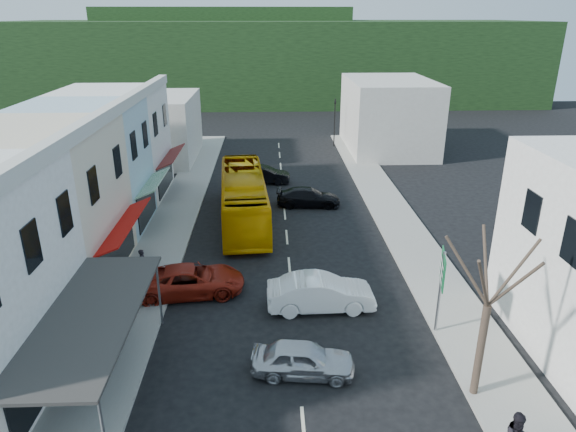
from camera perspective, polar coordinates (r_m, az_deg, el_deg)
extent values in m
plane|color=black|center=(24.97, 0.53, -9.80)|extent=(120.00, 120.00, 0.00)
cube|color=gray|center=(34.48, -12.81, -1.02)|extent=(3.00, 52.00, 0.15)
cube|color=gray|center=(34.92, 12.14, -0.66)|extent=(3.00, 52.00, 0.15)
cube|color=maroon|center=(20.07, -23.77, -10.18)|extent=(1.30, 7.65, 0.08)
cube|color=beige|center=(28.34, -25.90, 0.81)|extent=(7.00, 8.00, 8.00)
cube|color=#A40D08|center=(27.27, -17.68, -0.90)|extent=(1.30, 6.80, 0.08)
cube|color=#97B6C5|center=(34.53, -21.56, 4.93)|extent=(7.00, 6.00, 8.00)
cube|color=#195926|center=(33.66, -14.74, 3.65)|extent=(1.30, 5.10, 0.08)
cube|color=silver|center=(40.52, -18.72, 7.60)|extent=(7.00, 7.00, 8.00)
cube|color=maroon|center=(39.78, -12.85, 6.54)|extent=(1.30, 5.95, 0.08)
cube|color=#B7B2A8|center=(50.53, -14.86, 9.44)|extent=(8.00, 10.00, 6.00)
cube|color=#B7B2A8|center=(53.54, 11.07, 10.95)|extent=(8.00, 12.00, 7.00)
cube|color=black|center=(85.60, -1.53, 16.86)|extent=(80.00, 24.00, 12.00)
cube|color=black|center=(91.62, -6.92, 19.53)|extent=(40.00, 16.00, 8.00)
imported|color=#E39C02|center=(34.14, -4.96, 1.89)|extent=(3.41, 11.76, 3.10)
imported|color=silver|center=(20.38, 1.69, -15.55)|extent=(4.57, 2.28, 1.40)
imported|color=white|center=(24.37, 3.64, -8.79)|extent=(4.46, 1.95, 1.40)
imported|color=maroon|center=(25.99, -10.77, -7.09)|extent=(4.80, 2.45, 1.40)
imported|color=black|center=(37.07, 2.29, 2.17)|extent=(4.62, 2.14, 1.40)
imported|color=black|center=(42.24, -2.70, 4.61)|extent=(4.56, 2.22, 1.40)
imported|color=black|center=(27.84, -15.83, -4.85)|extent=(0.42, 0.61, 1.70)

